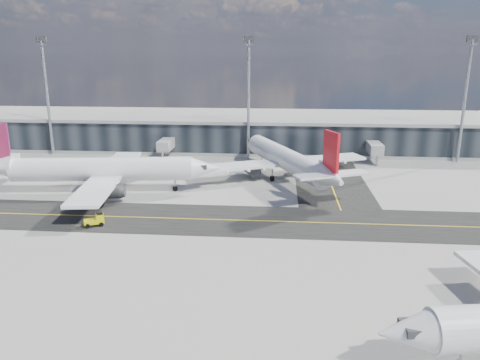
{
  "coord_description": "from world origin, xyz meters",
  "views": [
    {
      "loc": [
        7.37,
        -64.61,
        25.7
      ],
      "look_at": [
        1.17,
        9.59,
        5.0
      ],
      "focal_mm": 35.0,
      "sensor_mm": 36.0,
      "label": 1
    }
  ],
  "objects_px": {
    "airliner_af": "(99,170)",
    "airliner_redtail": "(286,159)",
    "service_van": "(323,161)",
    "baggage_tug": "(96,220)"
  },
  "relations": [
    {
      "from": "airliner_af",
      "to": "airliner_redtail",
      "type": "xyz_separation_m",
      "value": [
        34.76,
        11.77,
        -0.1
      ]
    },
    {
      "from": "airliner_af",
      "to": "airliner_redtail",
      "type": "relative_size",
      "value": 1.07
    },
    {
      "from": "service_van",
      "to": "baggage_tug",
      "type": "bearing_deg",
      "value": -122.9
    },
    {
      "from": "airliner_redtail",
      "to": "baggage_tug",
      "type": "relative_size",
      "value": 12.7
    },
    {
      "from": "airliner_af",
      "to": "airliner_redtail",
      "type": "bearing_deg",
      "value": 101.92
    },
    {
      "from": "service_van",
      "to": "airliner_redtail",
      "type": "bearing_deg",
      "value": -113.21
    },
    {
      "from": "airliner_af",
      "to": "service_van",
      "type": "bearing_deg",
      "value": 114.32
    },
    {
      "from": "airliner_af",
      "to": "service_van",
      "type": "height_order",
      "value": "airliner_af"
    },
    {
      "from": "airliner_af",
      "to": "baggage_tug",
      "type": "relative_size",
      "value": 13.61
    },
    {
      "from": "airliner_af",
      "to": "baggage_tug",
      "type": "xyz_separation_m",
      "value": [
        5.76,
        -17.1,
        -3.42
      ]
    }
  ]
}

